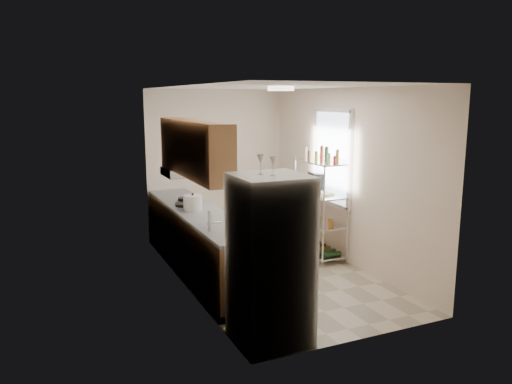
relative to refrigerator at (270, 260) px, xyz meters
The scene contains 16 objects.
room 2.06m from the refrigerator, 64.40° to the left, with size 2.52×4.42×2.62m.
counter_run 2.29m from the refrigerator, 91.24° to the left, with size 0.63×3.51×0.90m.
upper_cabinets 2.15m from the refrigerator, 95.51° to the left, with size 0.33×2.20×0.72m, color #AB7749.
range_hood 2.77m from the refrigerator, 92.74° to the left, with size 0.50×0.60×0.12m, color #B7BABC.
window 3.09m from the refrigerator, 45.96° to the left, with size 0.06×1.00×1.46m, color white.
bakers_rack 2.83m from the refrigerator, 48.40° to the left, with size 0.45×0.90×1.73m.
ceiling_dome 2.45m from the refrigerator, 60.15° to the left, with size 0.34×0.34×0.06m, color white.
refrigerator is the anchor object (origin of this frame).
wine_glass_a 0.96m from the refrigerator, 150.13° to the left, with size 0.07×0.07×0.20m, color silver, non-canonical shape.
wine_glass_b 0.95m from the refrigerator, 94.94° to the right, with size 0.07×0.07×0.18m, color silver, non-canonical shape.
rice_cooker 2.30m from the refrigerator, 92.55° to the left, with size 0.26×0.26×0.21m, color silver.
frying_pan_large 2.61m from the refrigerator, 93.34° to the left, with size 0.24×0.24×0.04m, color black.
frying_pan_small 2.99m from the refrigerator, 90.20° to the left, with size 0.23×0.23×0.05m, color black.
cutting_board 2.77m from the refrigerator, 49.63° to the left, with size 0.34×0.44×0.03m, color tan.
espresso_machine 3.09m from the refrigerator, 50.83° to the left, with size 0.17×0.26×0.30m, color black.
storage_bag 3.03m from the refrigerator, 54.07° to the left, with size 0.10×0.14×0.16m, color maroon.
Camera 1 is at (-2.95, -6.12, 2.46)m, focal length 35.00 mm.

